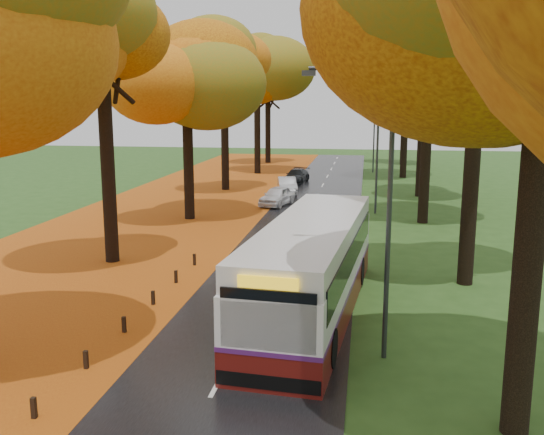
% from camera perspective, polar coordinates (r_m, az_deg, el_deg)
% --- Properties ---
extents(road, '(6.50, 90.00, 0.04)m').
position_cam_1_polar(road, '(34.12, 2.71, -0.92)').
color(road, black).
rests_on(road, ground).
extents(centre_line, '(0.12, 90.00, 0.01)m').
position_cam_1_polar(centre_line, '(34.12, 2.71, -0.88)').
color(centre_line, silver).
rests_on(centre_line, road).
extents(leaf_verge, '(12.00, 90.00, 0.02)m').
position_cam_1_polar(leaf_verge, '(36.19, -11.60, -0.45)').
color(leaf_verge, '#8D330C').
rests_on(leaf_verge, ground).
extents(leaf_drift, '(0.90, 90.00, 0.01)m').
position_cam_1_polar(leaf_drift, '(34.57, -2.32, -0.72)').
color(leaf_drift, '#B96113').
rests_on(leaf_drift, road).
extents(trees_left, '(9.20, 74.00, 13.88)m').
position_cam_1_polar(trees_left, '(36.93, -8.31, 14.74)').
color(trees_left, black).
rests_on(trees_left, ground).
extents(trees_right, '(9.30, 74.20, 13.96)m').
position_cam_1_polar(trees_right, '(35.38, 15.29, 14.89)').
color(trees_right, black).
rests_on(trees_right, ground).
extents(bollard_row, '(0.11, 23.51, 0.52)m').
position_cam_1_polar(bollard_row, '(16.30, -19.15, -14.42)').
color(bollard_row, black).
rests_on(bollard_row, ground).
extents(streetlamp_near, '(2.45, 0.18, 8.00)m').
position_cam_1_polar(streetlamp_near, '(16.37, 10.16, 2.48)').
color(streetlamp_near, '#333538').
rests_on(streetlamp_near, ground).
extents(streetlamp_mid, '(2.45, 0.18, 8.00)m').
position_cam_1_polar(streetlamp_mid, '(38.26, 9.54, 7.35)').
color(streetlamp_mid, '#333538').
rests_on(streetlamp_mid, ground).
extents(streetlamp_far, '(2.45, 0.18, 8.00)m').
position_cam_1_polar(streetlamp_far, '(60.24, 9.37, 8.67)').
color(streetlamp_far, '#333538').
rests_on(streetlamp_far, ground).
extents(bus, '(3.76, 12.07, 3.13)m').
position_cam_1_polar(bus, '(20.18, 3.77, -4.57)').
color(bus, '#54100D').
rests_on(bus, road).
extents(car_white, '(2.33, 3.99, 1.28)m').
position_cam_1_polar(car_white, '(40.89, 0.48, 2.04)').
color(car_white, white).
rests_on(car_white, road).
extents(car_silver, '(2.07, 3.96, 1.24)m').
position_cam_1_polar(car_silver, '(45.95, 1.42, 3.02)').
color(car_silver, '#979A9E').
rests_on(car_silver, road).
extents(car_dark, '(2.16, 4.17, 1.16)m').
position_cam_1_polar(car_dark, '(52.09, 2.32, 3.92)').
color(car_dark, black).
rests_on(car_dark, road).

